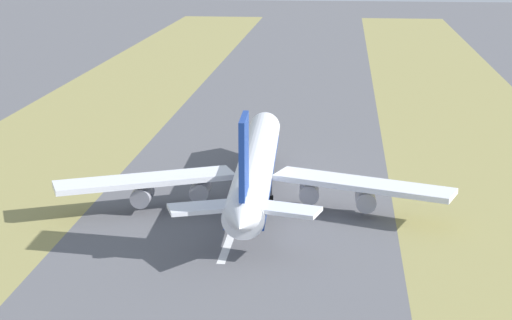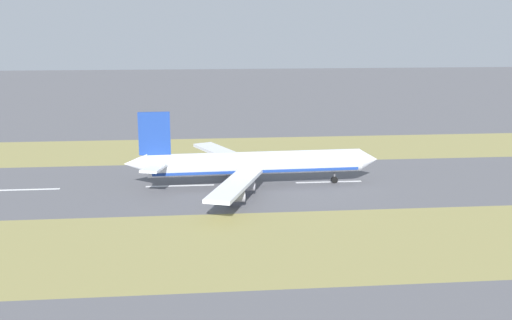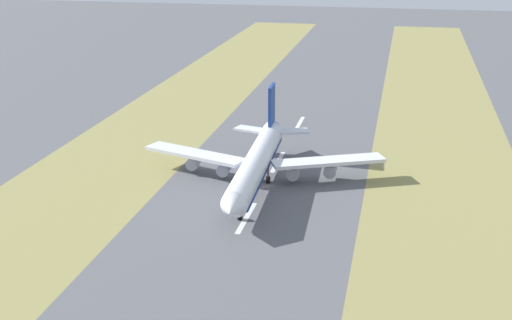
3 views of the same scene
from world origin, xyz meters
name	(u,v)px [view 2 (image 2 of 3)]	position (x,y,z in m)	size (l,w,h in m)	color
ground_plane	(252,184)	(0.00, 0.00, 0.00)	(800.00, 800.00, 0.00)	#56565B
grass_median_west	(240,149)	(-45.00, 0.00, 0.00)	(40.00, 600.00, 0.01)	olive
grass_median_east	(272,245)	(45.00, 0.00, 0.00)	(40.00, 600.00, 0.01)	olive
centreline_dash_near	(24,190)	(0.00, -59.07, 0.01)	(1.20, 18.00, 0.01)	silver
centreline_dash_mid	(180,186)	(0.00, -19.07, 0.01)	(1.20, 18.00, 0.01)	silver
centreline_dash_far	(329,182)	(0.00, 20.93, 0.01)	(1.20, 18.00, 0.01)	silver
airplane_main_jet	(249,164)	(2.03, -0.97, 6.02)	(64.09, 67.16, 20.20)	silver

